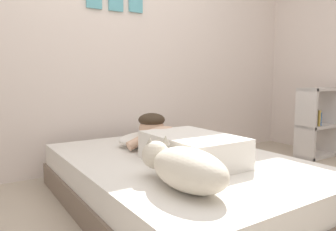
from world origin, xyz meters
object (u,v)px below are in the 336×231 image
(person_lying, at_px, (179,143))
(cell_phone, at_px, (154,160))
(pillow, at_px, (150,138))
(coffee_cup, at_px, (174,139))
(bed, at_px, (179,181))
(dog, at_px, (184,167))
(bookshelf, at_px, (316,122))

(person_lying, distance_m, cell_phone, 0.20)
(pillow, bearing_deg, coffee_cup, -20.17)
(coffee_cup, bearing_deg, cell_phone, -137.78)
(bed, bearing_deg, cell_phone, 172.66)
(dog, distance_m, coffee_cup, 1.04)
(bed, distance_m, person_lying, 0.27)
(dog, bearing_deg, coffee_cup, 58.42)
(person_lying, bearing_deg, dog, -122.94)
(pillow, relative_size, coffee_cup, 4.16)
(coffee_cup, relative_size, bookshelf, 0.17)
(bed, relative_size, pillow, 3.73)
(dog, relative_size, coffee_cup, 4.60)
(pillow, xyz_separation_m, dog, (-0.36, -0.95, 0.05))
(coffee_cup, bearing_deg, bookshelf, -4.08)
(person_lying, xyz_separation_m, bookshelf, (2.01, 0.28, -0.05))
(coffee_cup, bearing_deg, dog, -121.58)
(bed, relative_size, dog, 3.37)
(pillow, height_order, coffee_cup, pillow)
(bed, relative_size, cell_phone, 13.85)
(bed, xyz_separation_m, person_lying, (-0.01, -0.02, 0.27))
(bed, xyz_separation_m, dog, (-0.32, -0.49, 0.27))
(dog, height_order, coffee_cup, dog)
(dog, bearing_deg, pillow, 69.41)
(person_lying, xyz_separation_m, coffee_cup, (0.23, 0.41, -0.07))
(bed, xyz_separation_m, bookshelf, (2.00, 0.27, 0.22))
(pillow, bearing_deg, cell_phone, -116.80)
(bed, bearing_deg, dog, -122.99)
(pillow, xyz_separation_m, coffee_cup, (0.19, -0.07, -0.02))
(bookshelf, bearing_deg, bed, -172.40)
(bed, xyz_separation_m, coffee_cup, (0.22, 0.39, 0.20))
(coffee_cup, height_order, bookshelf, bookshelf)
(pillow, height_order, cell_phone, pillow)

